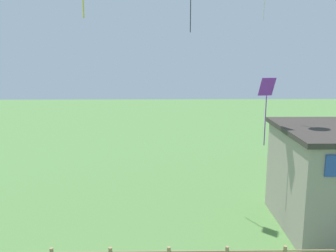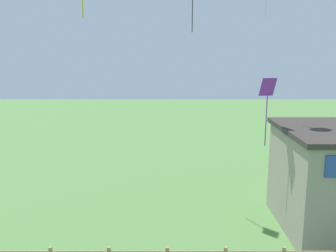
# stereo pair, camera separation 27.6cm
# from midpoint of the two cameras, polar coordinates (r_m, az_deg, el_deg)

# --- Properties ---
(kite_purple_streamer) EXTENTS (0.77, 0.56, 3.35)m
(kite_purple_streamer) POSITION_cam_midpoint_polar(r_m,az_deg,el_deg) (18.66, 14.36, 4.27)
(kite_purple_streamer) COLOR purple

